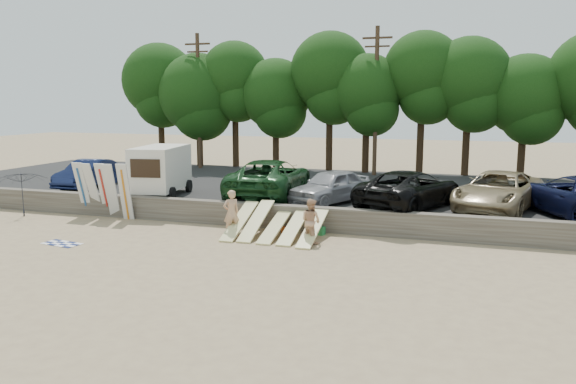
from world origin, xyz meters
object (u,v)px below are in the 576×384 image
at_px(car_2, 330,186).
at_px(beach_umbrella, 22,194).
at_px(beachgoer_b, 311,221).
at_px(car_1, 270,178).
at_px(car_3, 410,189).
at_px(car_0, 88,174).
at_px(beachgoer_a, 231,213).
at_px(car_4, 498,191).
at_px(box_trailer, 161,168).
at_px(cooler, 320,231).

xyz_separation_m(car_2, beach_umbrella, (-13.57, -3.98, -0.41)).
bearing_deg(beachgoer_b, car_1, -29.65).
distance_m(car_3, beachgoer_b, 5.64).
xyz_separation_m(car_1, car_2, (3.17, -0.76, -0.15)).
distance_m(car_0, beachgoer_a, 11.63).
distance_m(car_3, car_4, 3.66).
bearing_deg(beach_umbrella, box_trailer, 33.12).
bearing_deg(car_2, beachgoer_a, -98.64).
relative_size(car_0, cooler, 11.62).
bearing_deg(cooler, beachgoer_b, -78.08).
relative_size(car_2, beachgoer_b, 2.65).
distance_m(car_0, car_4, 20.53).
bearing_deg(cooler, car_3, 58.28).
bearing_deg(car_0, beachgoer_a, -29.29).
xyz_separation_m(box_trailer, car_1, (5.15, 1.31, -0.44)).
relative_size(car_3, beachgoer_a, 3.19).
distance_m(box_trailer, cooler, 9.30).
height_order(car_2, car_4, car_4).
relative_size(box_trailer, beachgoer_a, 2.21).
bearing_deg(car_0, car_2, -6.22).
bearing_deg(car_4, beach_umbrella, -150.25).
xyz_separation_m(car_0, car_1, (10.23, 0.17, 0.17)).
relative_size(box_trailer, beach_umbrella, 1.73).
height_order(car_4, beachgoer_a, car_4).
bearing_deg(car_1, cooler, 127.02).
height_order(box_trailer, cooler, box_trailer).
height_order(car_4, cooler, car_4).
bearing_deg(cooler, car_1, 143.06).
xyz_separation_m(beachgoer_a, beach_umbrella, (-10.65, 0.45, 0.14)).
bearing_deg(cooler, box_trailer, 174.32).
distance_m(beachgoer_a, beach_umbrella, 10.66).
relative_size(car_4, beachgoer_a, 3.20).
relative_size(box_trailer, car_0, 0.91).
bearing_deg(box_trailer, beachgoer_b, -34.58).
bearing_deg(beachgoer_b, beach_umbrella, 24.22).
xyz_separation_m(box_trailer, cooler, (8.70, -2.71, -1.88)).
height_order(box_trailer, beachgoer_b, box_trailer).
bearing_deg(car_3, beachgoer_b, 78.18).
distance_m(car_0, car_2, 13.42).
bearing_deg(box_trailer, car_1, 4.65).
xyz_separation_m(car_1, beachgoer_a, (0.25, -5.19, -0.69)).
bearing_deg(beachgoer_a, car_3, 170.25).
distance_m(cooler, beach_umbrella, 13.99).
bearing_deg(box_trailer, cooler, -26.96).
relative_size(beachgoer_a, beach_umbrella, 0.78).
xyz_separation_m(box_trailer, beachgoer_b, (8.70, -4.05, -1.20)).
bearing_deg(beachgoer_a, car_2, -168.00).
height_order(car_3, car_4, same).
bearing_deg(car_4, car_0, -162.69).
xyz_separation_m(car_0, car_3, (16.91, -0.54, 0.08)).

